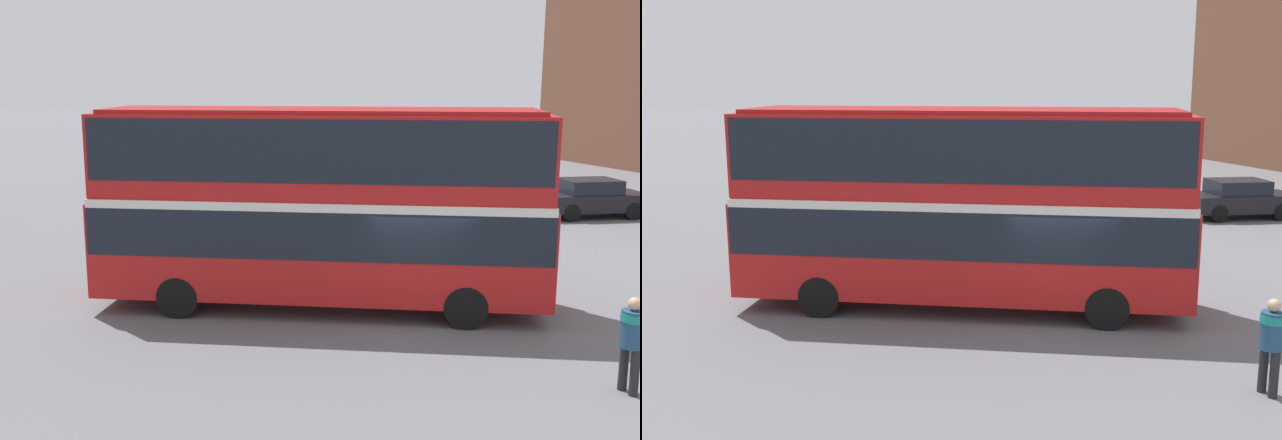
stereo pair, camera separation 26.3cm
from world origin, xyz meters
TOP-DOWN VIEW (x-y plane):
  - ground_plane at (0.00, 0.00)m, footprint 240.00×240.00m
  - double_decker_bus at (-1.68, 1.58)m, footprint 10.54×7.16m
  - pedestrian_foreground at (1.64, -4.99)m, footprint 0.43×0.43m
  - parked_car_kerb_near at (12.39, 8.64)m, footprint 4.36×2.58m

SIDE VIEW (x-z plane):
  - ground_plane at x=0.00m, z-range 0.00..0.00m
  - parked_car_kerb_near at x=12.39m, z-range 0.01..1.51m
  - pedestrian_foreground at x=1.64m, z-range 0.20..1.95m
  - double_decker_bus at x=-1.68m, z-range 0.34..5.09m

